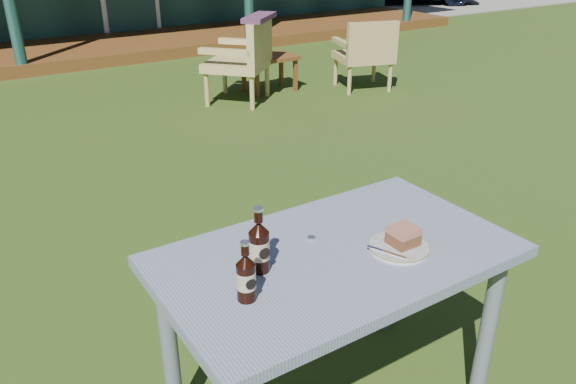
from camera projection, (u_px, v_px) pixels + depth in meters
ground at (172, 237)px, 3.40m from camera, size 80.00×80.00×0.00m
cafe_table at (335, 276)px, 1.92m from camera, size 1.20×0.70×0.72m
plate at (399, 247)px, 1.89m from camera, size 0.20×0.20×0.01m
cake_slice at (403, 236)px, 1.88m from camera, size 0.09×0.09×0.06m
fork at (386, 252)px, 1.85m from camera, size 0.07×0.13×0.00m
cola_bottle_near at (259, 246)px, 1.74m from camera, size 0.07×0.07×0.22m
cola_bottle_far at (246, 277)px, 1.61m from camera, size 0.06×0.06×0.19m
bottle_cap at (311, 238)px, 1.95m from camera, size 0.03×0.03×0.01m
armchair_left at (244, 57)px, 5.83m from camera, size 0.87×0.86×0.85m
armchair_right at (366, 51)px, 6.28m from camera, size 0.71×0.69×0.78m
floral_throw at (259, 17)px, 5.62m from camera, size 0.56×0.54×0.05m
side_table at (269, 61)px, 6.27m from camera, size 0.60×0.40×0.40m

